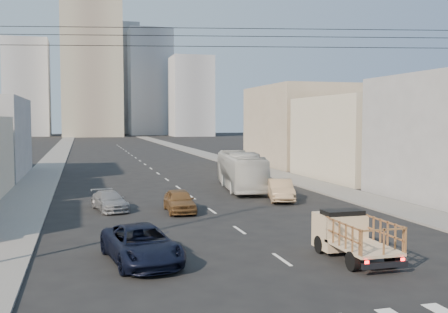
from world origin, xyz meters
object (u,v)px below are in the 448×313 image
sedan_brown (179,201)px  navy_pickup (141,244)px  sedan_grey (109,201)px  flatbed_pickup (352,233)px  city_bus (241,171)px  sedan_tan (281,190)px

sedan_brown → navy_pickup: bearing=-106.4°
navy_pickup → sedan_grey: size_ratio=1.28×
flatbed_pickup → navy_pickup: (-8.47, 1.74, -0.35)m
sedan_grey → sedan_brown: bearing=-34.9°
sedan_brown → sedan_grey: bearing=158.5°
navy_pickup → city_bus: city_bus is taller
sedan_brown → sedan_tan: (7.80, 2.69, 0.04)m
flatbed_pickup → sedan_grey: size_ratio=1.06×
navy_pickup → sedan_tan: size_ratio=1.16×
sedan_grey → navy_pickup: bearing=-99.1°
navy_pickup → city_bus: size_ratio=0.48×
navy_pickup → flatbed_pickup: bearing=-20.3°
sedan_grey → sedan_tan: bearing=-7.5°
city_bus → sedan_grey: size_ratio=2.66×
flatbed_pickup → sedan_grey: (-9.08, 14.57, -0.49)m
sedan_tan → sedan_grey: (-11.99, -0.90, -0.15)m
flatbed_pickup → city_bus: (1.99, 22.11, 0.45)m
city_bus → sedan_tan: (0.93, -6.64, -0.79)m
navy_pickup → sedan_tan: 17.84m
sedan_brown → sedan_grey: (-4.19, 1.79, -0.11)m
city_bus → sedan_tan: size_ratio=2.42×
flatbed_pickup → sedan_tan: (2.91, 15.47, -0.34)m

